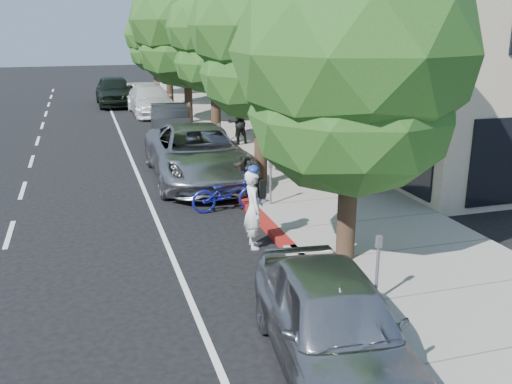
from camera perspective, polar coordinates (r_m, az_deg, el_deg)
name	(u,v)px	position (r m, az deg, el deg)	size (l,w,h in m)	color
ground	(275,236)	(13.92, 1.90, -4.40)	(120.00, 120.00, 0.00)	black
sidewalk	(264,156)	(21.87, 0.82, 3.64)	(4.60, 56.00, 0.15)	gray
curb	(205,160)	(21.29, -5.09, 3.21)	(0.30, 56.00, 0.15)	#9E998E
curb_red_segment	(262,220)	(14.78, 0.65, -2.80)	(0.32, 4.00, 0.15)	maroon
storefront_building	(333,50)	(33.33, 7.74, 13.93)	(10.00, 36.00, 7.00)	beige
street_tree_0	(354,57)	(11.51, 9.80, 13.20)	(4.90, 4.90, 7.22)	black
street_tree_1	(261,29)	(17.07, 0.52, 15.94)	(4.30, 4.30, 7.63)	black
street_tree_2	(214,30)	(22.87, -4.20, 15.81)	(3.79, 3.79, 7.34)	black
street_tree_3	(186,22)	(28.74, -7.03, 16.49)	(5.55, 5.55, 8.24)	black
street_tree_4	(167,29)	(34.66, -8.86, 15.85)	(4.09, 4.09, 7.35)	black
street_tree_5	(154,36)	(40.62, -10.13, 15.10)	(4.12, 4.12, 6.63)	black
cyclist	(254,209)	(12.95, -0.25, -1.75)	(0.67, 0.44, 1.83)	white
bicycle	(227,193)	(15.55, -2.90, -0.14)	(0.68, 1.95, 1.03)	navy
silver_suv	(198,154)	(18.66, -5.87, 3.82)	(2.93, 6.36, 1.77)	#9D9DA1
dark_sedan	(170,121)	(25.97, -8.59, 7.01)	(1.55, 4.45, 1.47)	black
white_pickup	(151,100)	(32.84, -10.50, 9.02)	(2.22, 5.47, 1.59)	silver
dark_suv_far	(114,91)	(36.95, -13.98, 9.82)	(2.15, 5.35, 1.82)	black
near_car_a	(334,323)	(8.63, 7.78, -12.84)	(1.82, 4.53, 1.54)	#99999D
pedestrian	(237,122)	(23.51, -1.88, 7.00)	(0.89, 0.69, 1.82)	black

